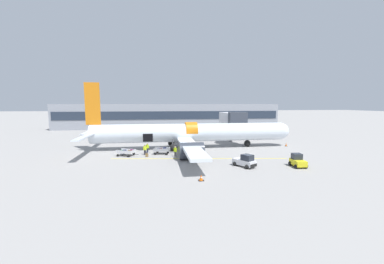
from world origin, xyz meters
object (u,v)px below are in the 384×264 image
at_px(ground_crew_supervisor, 180,150).
at_px(suitcase_on_tarmac_upright, 147,155).
at_px(baggage_tug_lead, 245,161).
at_px(ground_crew_marshal, 187,150).
at_px(baggage_cart_queued, 127,152).
at_px(ground_crew_loader_b, 147,148).
at_px(ground_crew_driver, 175,151).
at_px(baggage_cart_loading, 162,151).
at_px(airplane, 188,133).
at_px(baggage_tug_mid, 298,161).
at_px(ground_crew_helper, 188,148).
at_px(ground_crew_loader_a, 145,149).

distance_m(ground_crew_supervisor, suitcase_on_tarmac_upright, 5.34).
height_order(baggage_tug_lead, ground_crew_marshal, ground_crew_marshal).
xyz_separation_m(baggage_tug_lead, baggage_cart_queued, (-16.25, 9.12, -0.20)).
height_order(ground_crew_loader_b, ground_crew_driver, ground_crew_driver).
bearing_deg(ground_crew_supervisor, baggage_cart_loading, 159.17).
bearing_deg(ground_crew_supervisor, ground_crew_marshal, -33.24).
height_order(airplane, baggage_tug_mid, airplane).
distance_m(airplane, baggage_tug_lead, 15.39).
xyz_separation_m(baggage_cart_loading, ground_crew_driver, (1.97, -2.29, 0.32)).
bearing_deg(airplane, baggage_cart_loading, -137.21).
distance_m(airplane, ground_crew_marshal, 6.61).
xyz_separation_m(baggage_tug_mid, ground_crew_supervisor, (-14.67, 9.54, 0.16)).
height_order(ground_crew_loader_b, suitcase_on_tarmac_upright, ground_crew_loader_b).
xyz_separation_m(airplane, baggage_tug_lead, (5.72, -14.14, -2.06)).
relative_size(ground_crew_loader_b, ground_crew_marshal, 0.93).
relative_size(baggage_cart_queued, ground_crew_supervisor, 2.20).
distance_m(ground_crew_loader_b, ground_crew_driver, 5.86).
bearing_deg(ground_crew_supervisor, airplane, 69.78).
bearing_deg(baggage_tug_lead, airplane, 112.01).
height_order(airplane, ground_crew_driver, airplane).
xyz_separation_m(ground_crew_driver, ground_crew_helper, (2.24, 1.60, 0.12)).
bearing_deg(ground_crew_driver, ground_crew_loader_a, 156.68).
bearing_deg(baggage_tug_lead, suitcase_on_tarmac_upright, 149.25).
bearing_deg(ground_crew_loader_a, ground_crew_helper, -3.73).
xyz_separation_m(airplane, suitcase_on_tarmac_upright, (-7.29, -6.40, -2.49)).
bearing_deg(baggage_tug_lead, baggage_cart_queued, 150.71).
height_order(ground_crew_helper, ground_crew_marshal, ground_crew_helper).
distance_m(baggage_tug_mid, suitcase_on_tarmac_upright, 21.73).
relative_size(airplane, ground_crew_loader_a, 23.74).
distance_m(baggage_cart_queued, ground_crew_driver, 7.85).
bearing_deg(ground_crew_driver, baggage_cart_loading, 130.77).
relative_size(ground_crew_supervisor, suitcase_on_tarmac_upright, 2.41).
distance_m(ground_crew_driver, ground_crew_marshal, 1.95).
bearing_deg(ground_crew_driver, baggage_tug_lead, -40.50).
distance_m(baggage_tug_lead, ground_crew_supervisor, 11.57).
bearing_deg(suitcase_on_tarmac_upright, ground_crew_helper, 10.39).
height_order(baggage_tug_mid, ground_crew_driver, baggage_tug_mid).
xyz_separation_m(baggage_tug_lead, suitcase_on_tarmac_upright, (-13.01, 7.74, -0.43)).
relative_size(baggage_tug_lead, ground_crew_supervisor, 2.03).
relative_size(ground_crew_driver, suitcase_on_tarmac_upright, 2.38).
distance_m(baggage_cart_loading, baggage_cart_queued, 5.70).
bearing_deg(ground_crew_helper, baggage_cart_queued, 179.07).
xyz_separation_m(ground_crew_supervisor, ground_crew_helper, (1.40, 0.39, 0.11)).
relative_size(baggage_tug_mid, baggage_cart_loading, 0.72).
relative_size(baggage_tug_mid, ground_crew_supervisor, 1.56).
xyz_separation_m(ground_crew_loader_a, suitcase_on_tarmac_upright, (0.38, -1.67, -0.58)).
height_order(ground_crew_loader_a, ground_crew_supervisor, ground_crew_loader_a).
height_order(ground_crew_loader_a, ground_crew_driver, ground_crew_loader_a).
relative_size(baggage_cart_loading, ground_crew_loader_b, 2.26).
bearing_deg(baggage_cart_queued, ground_crew_supervisor, -3.69).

